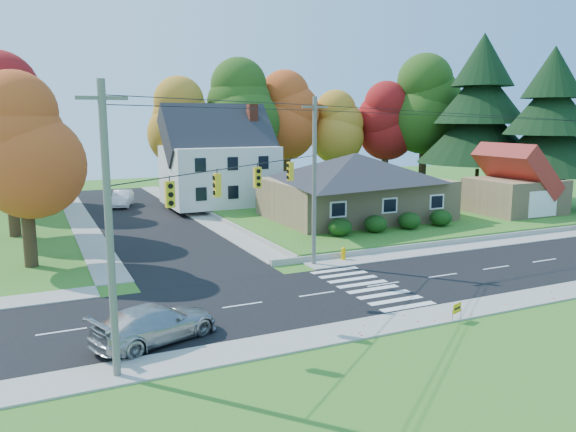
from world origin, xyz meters
name	(u,v)px	position (x,y,z in m)	size (l,w,h in m)	color
ground	(383,285)	(0.00, 0.00, 0.00)	(120.00, 120.00, 0.00)	#3D7923
road_main	(383,284)	(0.00, 0.00, 0.01)	(90.00, 8.00, 0.02)	black
road_cross	(141,218)	(-8.00, 26.00, 0.01)	(8.00, 44.00, 0.02)	black
sidewalk_north	(337,262)	(0.00, 5.00, 0.04)	(90.00, 2.00, 0.08)	#9C9A90
sidewalk_south	(446,313)	(0.00, -5.00, 0.04)	(90.00, 2.00, 0.08)	#9C9A90
lawn	(372,207)	(13.00, 21.00, 0.25)	(30.00, 30.00, 0.50)	#3D7923
ranch_house	(355,184)	(8.00, 16.00, 3.27)	(14.60, 10.60, 5.40)	tan
colonial_house	(219,162)	(0.04, 28.00, 4.58)	(10.40, 8.40, 9.60)	silver
garage	(516,186)	(22.00, 11.99, 2.84)	(7.30, 6.30, 4.60)	tan
hedge_row	(393,222)	(7.50, 9.80, 1.14)	(10.70, 1.70, 1.27)	#163A10
traffic_infrastructure	(369,186)	(-0.15, 1.35, 5.15)	(38.10, 10.66, 10.00)	#666059
tree_lot_0	(182,122)	(-2.00, 34.00, 8.31)	(6.72, 6.72, 12.51)	#3F2A19
tree_lot_1	(239,110)	(4.00, 33.00, 9.61)	(7.84, 7.84, 14.60)	#3F2A19
tree_lot_2	(287,116)	(10.00, 34.00, 8.96)	(7.28, 7.28, 13.56)	#3F2A19
tree_lot_3	(338,128)	(16.00, 33.00, 7.65)	(6.16, 6.16, 11.47)	#3F2A19
tree_lot_4	(386,122)	(22.00, 32.00, 8.31)	(6.72, 6.72, 12.51)	#3F2A19
tree_lot_5	(425,105)	(26.00, 30.00, 10.27)	(8.40, 8.40, 15.64)	#3F2A19
conifer_east_a	(481,112)	(27.00, 22.00, 9.39)	(12.80, 12.80, 16.96)	#3F2A19
conifer_east_b	(550,123)	(28.00, 14.00, 8.28)	(11.20, 11.20, 14.84)	#3F2A19
tree_west_0	(22,146)	(-17.00, 12.00, 7.15)	(6.16, 6.16, 11.47)	#3F2A19
tree_west_1	(6,122)	(-18.00, 22.00, 8.46)	(7.28, 7.28, 13.56)	#3F2A19
tree_west_2	(22,129)	(-17.00, 32.00, 7.81)	(6.72, 6.72, 12.51)	#3F2A19
tree_west_3	(0,114)	(-19.00, 40.00, 9.11)	(7.84, 7.84, 14.60)	#3F2A19
silver_sedan	(156,323)	(-12.64, -2.69, 0.77)	(2.10, 5.16, 1.50)	#AEAEAE
white_car	(122,199)	(-8.49, 33.23, 0.82)	(1.69, 4.85, 1.60)	silver
fire_hydrant	(343,254)	(0.67, 5.37, 0.41)	(0.48, 0.38, 0.85)	#E3A600
yard_sign	(457,309)	(-0.23, -5.92, 0.58)	(0.62, 0.25, 0.82)	black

